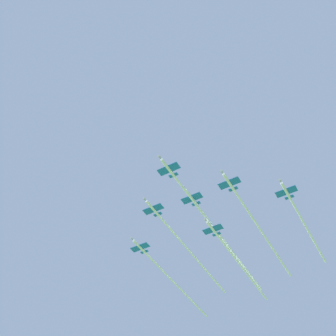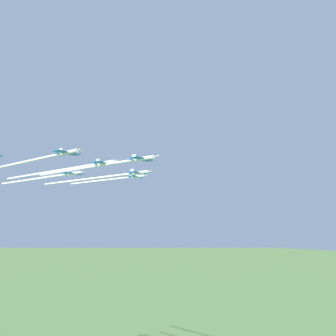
% 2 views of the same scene
% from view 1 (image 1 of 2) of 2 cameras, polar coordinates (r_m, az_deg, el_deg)
% --- Properties ---
extents(jet_lead, '(8.55, 60.81, 2.20)m').
position_cam_1_polar(jet_lead, '(160.49, 3.28, -4.29)').
color(jet_lead, white).
extents(jet_port_inner, '(9.05, 67.01, 2.20)m').
position_cam_1_polar(jet_port_inner, '(168.36, 10.69, -6.35)').
color(jet_port_inner, white).
extents(jet_starboard_inner, '(9.10, 67.62, 2.20)m').
position_cam_1_polar(jet_starboard_inner, '(178.37, 1.67, -9.23)').
color(jet_starboard_inner, white).
extents(jet_port_outer, '(9.39, 71.21, 2.20)m').
position_cam_1_polar(jet_port_outer, '(175.45, 6.53, -8.34)').
color(jet_port_outer, white).
extents(jet_starboard_outer, '(7.91, 52.78, 2.20)m').
position_cam_1_polar(jet_starboard_outer, '(173.43, 16.27, -5.82)').
color(jet_starboard_outer, white).
extents(jet_center_rear, '(8.87, 64.78, 2.20)m').
position_cam_1_polar(jet_center_rear, '(193.02, -0.33, -13.13)').
color(jet_center_rear, white).
extents(jet_port_trail, '(8.47, 59.82, 2.20)m').
position_cam_1_polar(jet_port_trail, '(182.49, 8.12, -10.77)').
color(jet_port_trail, white).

